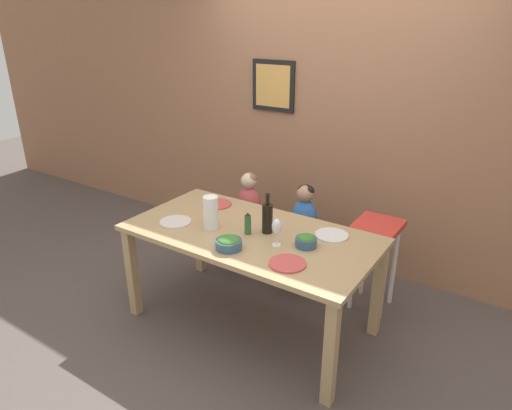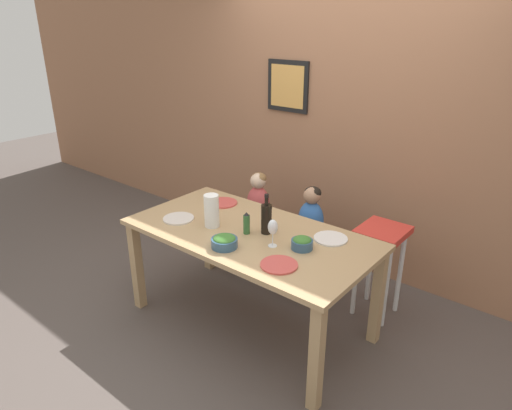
% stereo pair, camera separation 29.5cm
% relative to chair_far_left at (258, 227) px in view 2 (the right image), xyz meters
% --- Properties ---
extents(ground_plane, '(14.00, 14.00, 0.00)m').
position_rel_chair_far_left_xyz_m(ground_plane, '(0.50, -0.72, -0.39)').
color(ground_plane, '#564C47').
extents(wall_back, '(10.00, 0.09, 2.70)m').
position_rel_chair_far_left_xyz_m(wall_back, '(0.50, 0.57, 0.96)').
color(wall_back, '#9E6B4C').
rests_on(wall_back, ground_plane).
extents(dining_table, '(1.76, 0.91, 0.76)m').
position_rel_chair_far_left_xyz_m(dining_table, '(0.50, -0.72, 0.28)').
color(dining_table, tan).
rests_on(dining_table, ground_plane).
extents(chair_far_left, '(0.39, 0.43, 0.46)m').
position_rel_chair_far_left_xyz_m(chair_far_left, '(0.00, 0.00, 0.00)').
color(chair_far_left, silver).
rests_on(chair_far_left, ground_plane).
extents(chair_far_center, '(0.39, 0.43, 0.46)m').
position_rel_chair_far_left_xyz_m(chair_far_center, '(0.56, 0.00, 0.00)').
color(chair_far_center, silver).
rests_on(chair_far_center, ground_plane).
extents(chair_right_highchair, '(0.33, 0.36, 0.73)m').
position_rel_chair_far_left_xyz_m(chair_right_highchair, '(1.18, 0.00, 0.18)').
color(chair_right_highchair, silver).
rests_on(chair_right_highchair, ground_plane).
extents(person_child_left, '(0.22, 0.18, 0.44)m').
position_rel_chair_far_left_xyz_m(person_child_left, '(-0.00, 0.00, 0.29)').
color(person_child_left, '#C64C4C').
rests_on(person_child_left, chair_far_left).
extents(person_child_center, '(0.22, 0.18, 0.44)m').
position_rel_chair_far_left_xyz_m(person_child_center, '(0.56, 0.00, 0.29)').
color(person_child_center, '#3366B2').
rests_on(person_child_center, chair_far_center).
extents(wine_bottle, '(0.07, 0.07, 0.29)m').
position_rel_chair_far_left_xyz_m(wine_bottle, '(0.60, -0.66, 0.49)').
color(wine_bottle, black).
rests_on(wine_bottle, dining_table).
extents(paper_towel_roll, '(0.11, 0.11, 0.24)m').
position_rel_chair_far_left_xyz_m(paper_towel_roll, '(0.24, -0.82, 0.50)').
color(paper_towel_roll, white).
rests_on(paper_towel_roll, dining_table).
extents(wine_glass_near, '(0.07, 0.07, 0.19)m').
position_rel_chair_far_left_xyz_m(wine_glass_near, '(0.76, -0.79, 0.51)').
color(wine_glass_near, white).
rests_on(wine_glass_near, dining_table).
extents(salad_bowl_large, '(0.17, 0.17, 0.08)m').
position_rel_chair_far_left_xyz_m(salad_bowl_large, '(0.52, -1.00, 0.42)').
color(salad_bowl_large, '#335675').
rests_on(salad_bowl_large, dining_table).
extents(salad_bowl_small, '(0.14, 0.14, 0.08)m').
position_rel_chair_far_left_xyz_m(salad_bowl_small, '(0.93, -0.70, 0.42)').
color(salad_bowl_small, '#335675').
rests_on(salad_bowl_small, dining_table).
extents(dinner_plate_front_left, '(0.23, 0.23, 0.01)m').
position_rel_chair_far_left_xyz_m(dinner_plate_front_left, '(-0.04, -0.89, 0.38)').
color(dinner_plate_front_left, silver).
rests_on(dinner_plate_front_left, dining_table).
extents(dinner_plate_back_left, '(0.23, 0.23, 0.01)m').
position_rel_chair_far_left_xyz_m(dinner_plate_back_left, '(0.00, -0.46, 0.38)').
color(dinner_plate_back_left, '#D14C47').
rests_on(dinner_plate_back_left, dining_table).
extents(dinner_plate_back_right, '(0.23, 0.23, 0.01)m').
position_rel_chair_far_left_xyz_m(dinner_plate_back_right, '(1.00, -0.46, 0.38)').
color(dinner_plate_back_right, silver).
rests_on(dinner_plate_back_right, dining_table).
extents(dinner_plate_front_right, '(0.23, 0.23, 0.01)m').
position_rel_chair_far_left_xyz_m(dinner_plate_front_right, '(0.94, -0.97, 0.38)').
color(dinner_plate_front_right, '#D14C47').
rests_on(dinner_plate_front_right, dining_table).
extents(condiment_bottle_hot_sauce, '(0.05, 0.05, 0.16)m').
position_rel_chair_far_left_xyz_m(condiment_bottle_hot_sauce, '(0.50, -0.75, 0.45)').
color(condiment_bottle_hot_sauce, '#336633').
rests_on(condiment_bottle_hot_sauce, dining_table).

